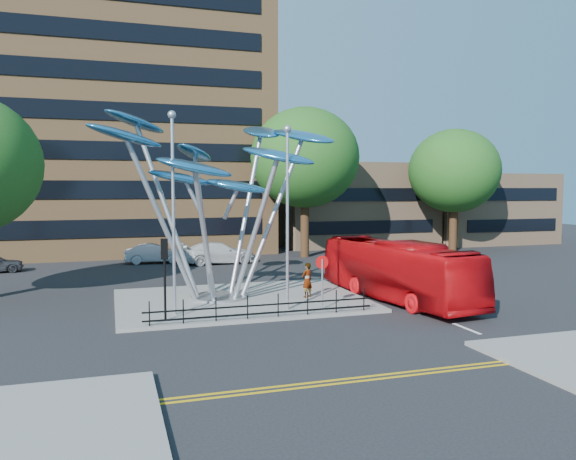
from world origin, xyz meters
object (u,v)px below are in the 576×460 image
object	(u,v)px
tree_right	(305,158)
pedestrian	(307,280)
leaf_sculpture	(216,163)
parked_car_mid	(155,253)
tree_far	(454,171)
street_lamp_right	(287,201)
traffic_light_island	(165,262)
parked_car_right	(218,253)
no_entry_sign_island	(322,273)
red_bus	(397,270)
street_lamp_left	(173,195)

from	to	relation	value
tree_right	pedestrian	world-z (taller)	tree_right
leaf_sculpture	parked_car_mid	size ratio (longest dim) A/B	2.89
tree_far	parked_car_mid	world-z (taller)	tree_far
leaf_sculpture	street_lamp_right	xyz separation A→B (m)	(2.57, -3.68, -1.78)
traffic_light_island	parked_car_right	size ratio (longest dim) A/B	0.62
no_entry_sign_island	parked_car_right	distance (m)	17.72
no_entry_sign_island	pedestrian	world-z (taller)	no_entry_sign_island
leaf_sculpture	street_lamp_right	world-z (taller)	leaf_sculpture
tree_right	traffic_light_island	distance (m)	24.06
red_bus	no_entry_sign_island	bearing A→B (deg)	-168.59
street_lamp_left	tree_right	bearing A→B (deg)	55.95
leaf_sculpture	parked_car_right	size ratio (longest dim) A/B	2.30
leaf_sculpture	tree_right	bearing A→B (deg)	56.69
tree_far	traffic_light_island	distance (m)	33.61
street_lamp_left	parked_car_right	distance (m)	17.97
leaf_sculpture	no_entry_sign_island	bearing A→B (deg)	-45.67
leaf_sculpture	parked_car_right	distance (m)	14.99
parked_car_right	tree_far	bearing A→B (deg)	-87.53
red_bus	parked_car_mid	xyz separation A→B (m)	(-10.58, 17.80, -0.78)
tree_right	traffic_light_island	bearing A→B (deg)	-123.69
traffic_light_island	pedestrian	bearing A→B (deg)	21.43
parked_car_right	parked_car_mid	bearing A→B (deg)	67.11
tree_far	leaf_sculpture	size ratio (longest dim) A/B	0.85
tree_right	red_bus	bearing A→B (deg)	-94.45
tree_right	no_entry_sign_island	size ratio (longest dim) A/B	4.94
street_lamp_right	parked_car_mid	xyz separation A→B (m)	(-4.48, 18.82, -4.37)
no_entry_sign_island	red_bus	xyz separation A→B (m)	(4.60, 1.50, -0.31)
tree_far	parked_car_right	distance (m)	22.46
street_lamp_right	leaf_sculpture	bearing A→B (deg)	124.91
street_lamp_left	parked_car_mid	bearing A→B (deg)	88.37
red_bus	pedestrian	world-z (taller)	red_bus
tree_right	pedestrian	distance (m)	18.93
leaf_sculpture	street_lamp_right	distance (m)	4.83
tree_right	tree_far	world-z (taller)	tree_right
tree_right	leaf_sculpture	world-z (taller)	tree_right
leaf_sculpture	red_bus	xyz separation A→B (m)	(8.67, -2.67, -5.36)
tree_right	parked_car_mid	distance (m)	14.04
parked_car_right	tree_right	bearing A→B (deg)	-78.53
leaf_sculpture	street_lamp_left	bearing A→B (deg)	-127.40
leaf_sculpture	street_lamp_left	size ratio (longest dim) A/B	1.45
street_lamp_left	pedestrian	size ratio (longest dim) A/B	5.04
street_lamp_left	no_entry_sign_island	world-z (taller)	street_lamp_left
tree_right	street_lamp_right	size ratio (longest dim) A/B	1.46
pedestrian	street_lamp_right	bearing A→B (deg)	27.84
traffic_light_island	leaf_sculpture	bearing A→B (deg)	54.96
no_entry_sign_island	parked_car_mid	xyz separation A→B (m)	(-5.98, 19.30, -1.09)
traffic_light_island	parked_car_mid	xyz separation A→B (m)	(1.02, 19.32, -1.89)
street_lamp_left	red_bus	xyz separation A→B (m)	(11.10, 0.51, -3.85)
parked_car_right	pedestrian	bearing A→B (deg)	-175.63
leaf_sculpture	pedestrian	size ratio (longest dim) A/B	7.29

